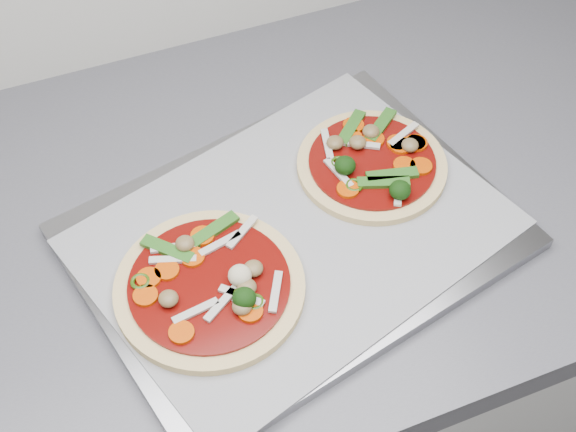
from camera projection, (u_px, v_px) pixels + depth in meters
name	position (u px, v px, depth m)	size (l,w,h in m)	color
base_cabinet	(285.00, 388.00, 1.27)	(3.60, 0.60, 0.86)	silver
countertop	(284.00, 208.00, 0.92)	(3.60, 0.60, 0.04)	#58585F
baking_tray	(294.00, 236.00, 0.86)	(0.44, 0.33, 0.01)	gray
parchment	(294.00, 232.00, 0.86)	(0.43, 0.31, 0.00)	gray
pizza_left	(210.00, 285.00, 0.80)	(0.25, 0.25, 0.03)	#EDCD82
pizza_right	(372.00, 163.00, 0.91)	(0.24, 0.24, 0.03)	#EDCD82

